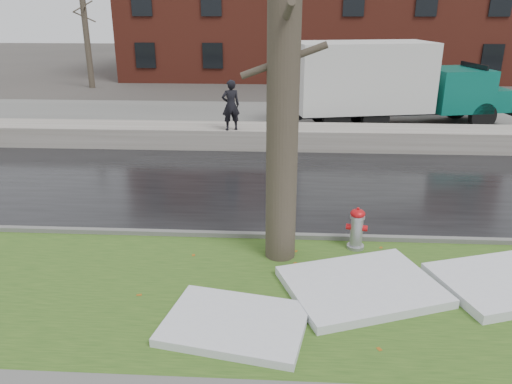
# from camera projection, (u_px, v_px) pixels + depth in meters

# --- Properties ---
(ground) EXTENTS (120.00, 120.00, 0.00)m
(ground) POSITION_uv_depth(u_px,v_px,m) (276.00, 261.00, 10.11)
(ground) COLOR #47423D
(ground) RESTS_ON ground
(verge) EXTENTS (60.00, 4.50, 0.04)m
(verge) POSITION_uv_depth(u_px,v_px,m) (274.00, 293.00, 8.93)
(verge) COLOR #2A4A18
(verge) RESTS_ON ground
(road) EXTENTS (60.00, 7.00, 0.03)m
(road) POSITION_uv_depth(u_px,v_px,m) (279.00, 185.00, 14.31)
(road) COLOR black
(road) RESTS_ON ground
(parking_lot) EXTENTS (60.00, 9.00, 0.03)m
(parking_lot) POSITION_uv_depth(u_px,v_px,m) (282.00, 121.00, 22.25)
(parking_lot) COLOR slate
(parking_lot) RESTS_ON ground
(curb) EXTENTS (60.00, 0.15, 0.14)m
(curb) POSITION_uv_depth(u_px,v_px,m) (277.00, 236.00, 11.02)
(curb) COLOR slate
(curb) RESTS_ON ground
(snowbank) EXTENTS (60.00, 1.60, 0.75)m
(snowbank) POSITION_uv_depth(u_px,v_px,m) (281.00, 137.00, 18.10)
(snowbank) COLOR #A9A39A
(snowbank) RESTS_ON ground
(brick_building) EXTENTS (26.00, 12.00, 10.00)m
(brick_building) POSITION_uv_depth(u_px,v_px,m) (313.00, 3.00, 36.27)
(brick_building) COLOR maroon
(brick_building) RESTS_ON ground
(bg_tree_left) EXTENTS (1.40, 1.62, 6.50)m
(bg_tree_left) POSITION_uv_depth(u_px,v_px,m) (86.00, 32.00, 30.15)
(bg_tree_left) COLOR brown
(bg_tree_left) RESTS_ON ground
(bg_tree_center) EXTENTS (1.40, 1.62, 6.50)m
(bg_tree_center) POSITION_uv_depth(u_px,v_px,m) (196.00, 29.00, 33.56)
(bg_tree_center) COLOR brown
(bg_tree_center) RESTS_ON ground
(fire_hydrant) EXTENTS (0.46, 0.41, 0.92)m
(fire_hydrant) POSITION_uv_depth(u_px,v_px,m) (357.00, 227.00, 10.40)
(fire_hydrant) COLOR #989AA0
(fire_hydrant) RESTS_ON verge
(tree) EXTENTS (1.57, 1.88, 7.57)m
(tree) POSITION_uv_depth(u_px,v_px,m) (284.00, 65.00, 8.93)
(tree) COLOR brown
(tree) RESTS_ON verge
(box_truck) EXTENTS (10.60, 4.19, 3.50)m
(box_truck) POSITION_uv_depth(u_px,v_px,m) (387.00, 83.00, 20.60)
(box_truck) COLOR black
(box_truck) RESTS_ON ground
(worker) EXTENTS (0.74, 0.61, 1.74)m
(worker) POSITION_uv_depth(u_px,v_px,m) (231.00, 105.00, 17.20)
(worker) COLOR black
(worker) RESTS_ON snowbank
(snow_patch_near) EXTENTS (3.13, 2.77, 0.16)m
(snow_patch_near) POSITION_uv_depth(u_px,v_px,m) (362.00, 286.00, 8.96)
(snow_patch_near) COLOR silver
(snow_patch_near) RESTS_ON verge
(snow_patch_far) EXTENTS (2.47, 2.00, 0.14)m
(snow_patch_far) POSITION_uv_depth(u_px,v_px,m) (235.00, 323.00, 7.94)
(snow_patch_far) COLOR silver
(snow_patch_far) RESTS_ON verge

